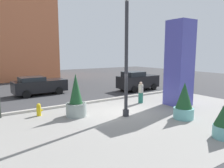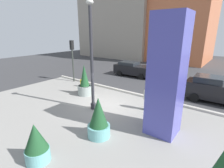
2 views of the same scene
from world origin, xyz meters
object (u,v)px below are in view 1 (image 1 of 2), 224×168
art_pillar_blue (179,64)px  potted_plant_curbside (76,100)px  lamp_post (126,60)px  car_curb_east (39,85)px  fire_hydrant (39,110)px  potted_plant_near_left (184,102)px  pedestrian_on_sidewalk (141,91)px  car_far_lane (137,81)px

art_pillar_blue → potted_plant_curbside: art_pillar_blue is taller
lamp_post → car_curb_east: (-2.45, 9.42, -2.46)m
fire_hydrant → car_curb_east: car_curb_east is taller
potted_plant_near_left → car_curb_east: size_ratio=0.45×
fire_hydrant → pedestrian_on_sidewalk: size_ratio=0.47×
car_curb_east → pedestrian_on_sidewalk: bearing=-54.3°
car_curb_east → pedestrian_on_sidewalk: 9.15m
art_pillar_blue → fire_hydrant: art_pillar_blue is taller
lamp_post → fire_hydrant: bearing=145.5°
potted_plant_near_left → fire_hydrant: (-6.63, 5.07, -0.57)m
potted_plant_near_left → art_pillar_blue: bearing=44.8°
lamp_post → potted_plant_curbside: lamp_post is taller
car_curb_east → car_far_lane: size_ratio=1.08×
lamp_post → art_pillar_blue: size_ratio=1.15×
lamp_post → art_pillar_blue: bearing=1.7°
art_pillar_blue → pedestrian_on_sidewalk: bearing=135.0°
potted_plant_near_left → pedestrian_on_sidewalk: 4.20m
lamp_post → art_pillar_blue: (4.75, 0.14, -0.36)m
fire_hydrant → lamp_post: bearing=-34.5°
pedestrian_on_sidewalk → potted_plant_near_left: bearing=-96.6°
car_curb_east → car_far_lane: bearing=-19.1°
art_pillar_blue → potted_plant_curbside: size_ratio=2.34×
art_pillar_blue → potted_plant_curbside: 7.57m
potted_plant_near_left → car_far_lane: (3.90, 8.57, -0.00)m
potted_plant_curbside → car_far_lane: 9.96m
car_curb_east → potted_plant_near_left: bearing=-67.3°
art_pillar_blue → car_curb_east: art_pillar_blue is taller
art_pillar_blue → car_far_lane: bearing=75.9°
potted_plant_curbside → car_curb_east: (-0.03, 7.83, -0.14)m
lamp_post → fire_hydrant: 5.90m
potted_plant_near_left → car_far_lane: potted_plant_near_left is taller
lamp_post → potted_plant_near_left: size_ratio=3.26×
car_curb_east → fire_hydrant: bearing=-105.2°
car_curb_east → car_far_lane: car_far_lane is taller
car_far_lane → art_pillar_blue: bearing=-104.1°
potted_plant_curbside → potted_plant_near_left: (4.83, -3.77, -0.04)m
lamp_post → potted_plant_curbside: size_ratio=2.70×
potted_plant_near_left → car_far_lane: size_ratio=0.49×
potted_plant_curbside → lamp_post: bearing=-33.4°
art_pillar_blue → lamp_post: bearing=-178.3°
fire_hydrant → potted_plant_near_left: bearing=-37.4°
lamp_post → car_curb_east: lamp_post is taller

